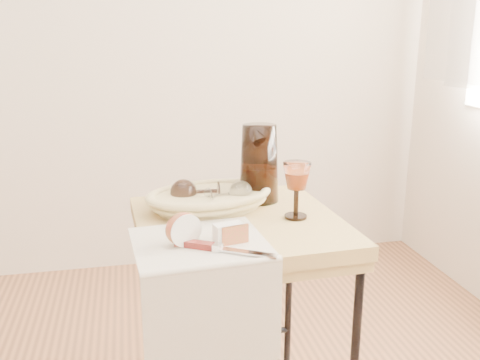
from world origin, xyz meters
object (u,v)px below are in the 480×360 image
object	(u,v)px
side_table	(239,332)
table_knife	(221,247)
goblet_lying_a	(199,192)
wine_goblet	(296,190)
tea_towel	(200,243)
goblet_lying_b	(227,195)
pitcher	(259,163)
bread_basket	(209,200)
apple_half	(182,228)

from	to	relation	value
side_table	table_knife	xyz separation A→B (m)	(-0.09, -0.23, 0.38)
goblet_lying_a	wine_goblet	world-z (taller)	wine_goblet
tea_towel	wine_goblet	bearing A→B (deg)	20.41
tea_towel	table_knife	world-z (taller)	table_knife
goblet_lying_b	pitcher	bearing A→B (deg)	17.42
side_table	wine_goblet	xyz separation A→B (m)	(0.16, -0.03, 0.44)
bread_basket	pitcher	xyz separation A→B (m)	(0.16, 0.05, 0.09)
goblet_lying_a	table_knife	world-z (taller)	goblet_lying_a
side_table	tea_towel	bearing A→B (deg)	-129.62
tea_towel	wine_goblet	size ratio (longest dim) A/B	1.99
table_knife	wine_goblet	bearing A→B (deg)	69.67
side_table	pitcher	size ratio (longest dim) A/B	2.59
goblet_lying_b	apple_half	world-z (taller)	apple_half
goblet_lying_b	wine_goblet	world-z (taller)	wine_goblet
goblet_lying_a	pitcher	size ratio (longest dim) A/B	0.46
goblet_lying_b	tea_towel	bearing A→B (deg)	-130.67
bread_basket	wine_goblet	world-z (taller)	wine_goblet
bread_basket	table_knife	xyz separation A→B (m)	(-0.02, -0.33, -0.01)
bread_basket	pitcher	bearing A→B (deg)	6.02
side_table	goblet_lying_a	xyz separation A→B (m)	(-0.10, 0.12, 0.41)
bread_basket	table_knife	world-z (taller)	bread_basket
table_knife	bread_basket	bearing A→B (deg)	116.70
side_table	tea_towel	xyz separation A→B (m)	(-0.13, -0.16, 0.37)
wine_goblet	apple_half	bearing A→B (deg)	-157.51
side_table	goblet_lying_a	size ratio (longest dim) A/B	5.62
tea_towel	goblet_lying_a	world-z (taller)	goblet_lying_a
apple_half	wine_goblet	bearing A→B (deg)	0.05
bread_basket	goblet_lying_a	size ratio (longest dim) A/B	2.64
goblet_lying_a	pitcher	xyz separation A→B (m)	(0.20, 0.04, 0.07)
tea_towel	pitcher	distance (m)	0.41
tea_towel	apple_half	distance (m)	0.06
tea_towel	wine_goblet	world-z (taller)	wine_goblet
bread_basket	apple_half	bearing A→B (deg)	-123.93
bread_basket	apple_half	xyz separation A→B (m)	(-0.11, -0.27, 0.02)
bread_basket	goblet_lying_a	bearing A→B (deg)	141.73
goblet_lying_a	apple_half	bearing A→B (deg)	78.38
pitcher	apple_half	xyz separation A→B (m)	(-0.27, -0.32, -0.07)
tea_towel	wine_goblet	distance (m)	0.33
goblet_lying_b	pitcher	distance (m)	0.15
goblet_lying_a	apple_half	xyz separation A→B (m)	(-0.08, -0.28, -0.00)
apple_half	table_knife	distance (m)	0.11
goblet_lying_a	wine_goblet	distance (m)	0.30
tea_towel	pitcher	xyz separation A→B (m)	(0.23, 0.32, 0.12)
side_table	wine_goblet	size ratio (longest dim) A/B	4.40
table_knife	apple_half	bearing A→B (deg)	174.56
goblet_lying_b	table_knife	world-z (taller)	goblet_lying_b
side_table	table_knife	world-z (taller)	table_knife
wine_goblet	goblet_lying_b	bearing A→B (deg)	148.53
apple_half	side_table	bearing A→B (deg)	20.75
goblet_lying_b	wine_goblet	xyz separation A→B (m)	(0.18, -0.11, 0.03)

